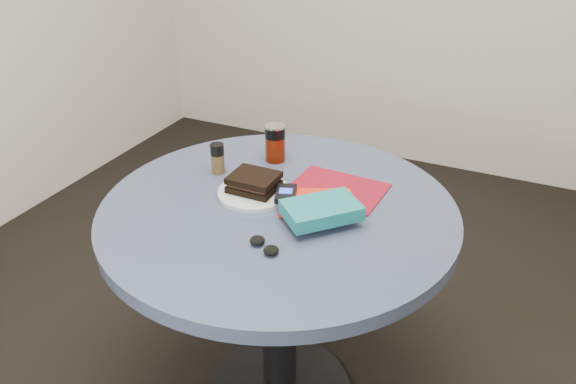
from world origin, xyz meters
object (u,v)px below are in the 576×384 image
at_px(mp3_player, 286,194).
at_px(headphones, 264,245).
at_px(table, 279,253).
at_px(pepper_grinder, 218,158).
at_px(plate, 254,193).
at_px(novel, 322,210).
at_px(soda_can, 275,143).
at_px(red_book, 316,202).
at_px(magazine, 337,189).
at_px(sandwich, 254,182).

distance_m(mp3_player, headphones, 0.23).
bearing_deg(mp3_player, table, -119.49).
bearing_deg(pepper_grinder, plate, -24.88).
relative_size(mp3_player, headphones, 1.06).
distance_m(novel, mp3_player, 0.14).
xyz_separation_m(plate, soda_can, (-0.04, 0.23, 0.05)).
bearing_deg(novel, headphones, -162.68).
bearing_deg(table, plate, 163.76).
bearing_deg(red_book, pepper_grinder, 145.14).
relative_size(soda_can, headphones, 1.20).
height_order(plate, magazine, plate).
relative_size(pepper_grinder, magazine, 0.36).
relative_size(table, sandwich, 7.52).
height_order(soda_can, red_book, soda_can).
distance_m(table, plate, 0.19).
distance_m(plate, mp3_player, 0.10).
distance_m(red_book, mp3_player, 0.09).
xyz_separation_m(red_book, mp3_player, (-0.08, -0.02, 0.02)).
distance_m(table, soda_can, 0.37).
height_order(soda_can, pepper_grinder, soda_can).
relative_size(table, novel, 5.15).
bearing_deg(red_book, table, 176.94).
height_order(plate, novel, novel).
bearing_deg(magazine, table, -124.24).
distance_m(plate, soda_can, 0.24).
xyz_separation_m(plate, red_book, (0.19, 0.01, 0.01)).
xyz_separation_m(sandwich, headphones, (0.15, -0.24, -0.03)).
bearing_deg(pepper_grinder, headphones, -44.28).
bearing_deg(pepper_grinder, red_book, -10.47).
distance_m(sandwich, headphones, 0.28).
bearing_deg(plate, mp3_player, -1.81).
height_order(table, novel, novel).
bearing_deg(headphones, magazine, 80.88).
xyz_separation_m(table, headphones, (0.06, -0.20, 0.17)).
relative_size(pepper_grinder, mp3_player, 0.90).
bearing_deg(novel, red_book, 75.47).
bearing_deg(soda_can, mp3_player, -57.87).
relative_size(sandwich, mp3_player, 1.24).
distance_m(pepper_grinder, mp3_player, 0.28).
bearing_deg(mp3_player, headphones, -78.27).
xyz_separation_m(table, pepper_grinder, (-0.26, 0.10, 0.21)).
bearing_deg(headphones, plate, 122.84).
height_order(pepper_grinder, magazine, pepper_grinder).
distance_m(magazine, red_book, 0.12).
distance_m(sandwich, soda_can, 0.23).
xyz_separation_m(novel, headphones, (-0.08, -0.17, -0.03)).
xyz_separation_m(plate, pepper_grinder, (-0.17, 0.08, 0.04)).
xyz_separation_m(magazine, red_book, (-0.02, -0.12, 0.01)).
height_order(table, pepper_grinder, pepper_grinder).
distance_m(magazine, novel, 0.19).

